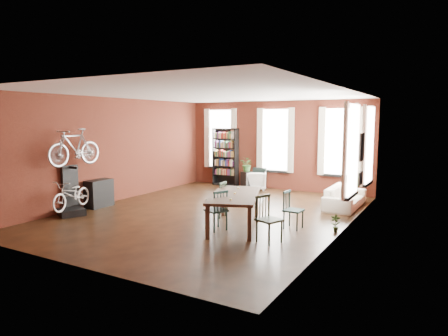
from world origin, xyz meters
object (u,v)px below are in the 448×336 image
Objects in this scene: dining_chair_a at (216,210)px; bookshelf at (225,157)px; dining_chair_d at (293,210)px; bike_trainer at (71,212)px; dining_chair_c at (269,220)px; bicycle_floor at (71,181)px; cream_sofa at (345,193)px; dining_table at (235,210)px; plant_stand at (247,181)px; white_armchair at (256,180)px; console_table at (99,193)px; dining_chair_b at (217,199)px.

dining_chair_a is 6.36m from bookshelf.
dining_chair_d reaches higher than bike_trainer.
dining_chair_c is at bearing 4.48° from bike_trainer.
dining_chair_d is at bearing 3.62° from bicycle_floor.
dining_chair_a reaches higher than cream_sofa.
dining_table is 3.45× the size of plant_stand.
dining_table is 6.11m from bookshelf.
console_table is (-2.75, -4.88, 0.04)m from white_armchair.
cream_sofa reaches higher than plant_stand.
cream_sofa is (2.65, 2.82, -0.05)m from dining_chair_b.
dining_table reaches higher than bike_trainer.
white_armchair is at bearing -12.50° from bookshelf.
plant_stand is (-1.97, 4.59, -0.06)m from dining_table.
cream_sofa is 3.10× the size of plant_stand.
dining_chair_c is at bearing -59.22° from plant_stand.
console_table is (-4.22, 0.41, -0.06)m from dining_chair_a.
dining_chair_b is 4.09m from plant_stand.
dining_chair_b is at bearing -124.79° from dining_chair_a.
cream_sofa is (4.95, -1.70, -0.69)m from bookshelf.
console_table is 1.19× the size of plant_stand.
bicycle_floor is at bearing -112.00° from plant_stand.
dining_chair_d is 0.60× the size of bicycle_floor.
dining_chair_a is at bearing -3.37° from bicycle_floor.
dining_chair_c is at bearing 52.08° from dining_chair_b.
white_armchair is at bearing 68.46° from cream_sofa.
dining_chair_a reaches higher than plant_stand.
dining_chair_a is 4.24m from console_table.
dining_chair_b is 1.37× the size of plant_stand.
dining_chair_d is at bearing 16.79° from bike_trainer.
dining_chair_b reaches higher than white_armchair.
dining_chair_c is at bearing -179.88° from dining_chair_d.
dining_chair_b reaches higher than dining_chair_d.
dining_chair_d reaches higher than console_table.
dining_table is at bearing -66.80° from plant_stand.
bookshelf is at bearing 71.05° from cream_sofa.
bookshelf is at bearing -127.50° from dining_chair_a.
bicycle_floor is at bearing 17.78° from bike_trainer.
bookshelf is 1.06× the size of cream_sofa.
dining_chair_c is 5.50m from bicycle_floor.
dining_chair_a is 0.96× the size of dining_chair_c.
console_table is 1.23m from bicycle_floor.
bike_trainer is at bearing 173.61° from dining_table.
dining_chair_c is 1.56× the size of bike_trainer.
bookshelf reaches higher than dining_chair_d.
bike_trainer is 0.92× the size of plant_stand.
bicycle_floor reaches higher than plant_stand.
dining_chair_b is 3.86m from bicycle_floor.
plant_stand is (2.35, 5.74, 0.25)m from bike_trainer.
plant_stand is at bearing 61.59° from console_table.
white_armchair is 0.91× the size of console_table.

